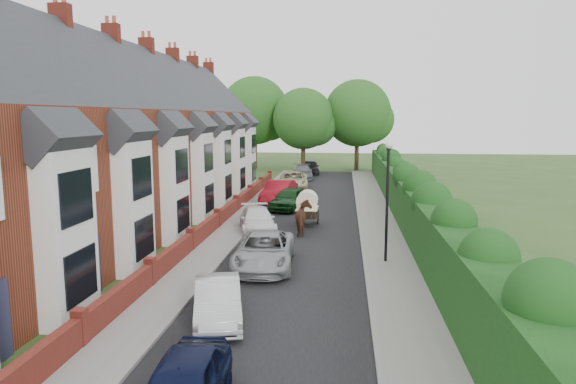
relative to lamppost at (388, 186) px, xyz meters
name	(u,v)px	position (x,y,z in m)	size (l,w,h in m)	color
ground	(297,293)	(-3.40, -4.00, -3.30)	(140.00, 140.00, 0.00)	#2D4C1E
road	(306,226)	(-3.90, 7.00, -3.29)	(6.00, 58.00, 0.02)	black
pavement_hedge_side	(379,227)	(0.20, 7.00, -3.24)	(2.20, 58.00, 0.12)	gray
pavement_house_side	(239,224)	(-7.75, 7.00, -3.24)	(1.70, 58.00, 0.12)	gray
kerb_hedge_side	(360,227)	(-0.85, 7.00, -3.23)	(0.18, 58.00, 0.13)	gray
kerb_house_side	(253,224)	(-6.95, 7.00, -3.23)	(0.18, 58.00, 0.13)	gray
hedge	(413,200)	(2.00, 7.00, -1.70)	(2.10, 58.00, 2.85)	#153E13
terrace_row	(119,147)	(-14.27, 5.98, 1.18)	(9.05, 40.50, 11.50)	brown
garden_wall_row	(218,220)	(-8.75, 6.00, -2.84)	(0.35, 40.35, 1.10)	maroon
lamppost	(388,186)	(0.00, 0.00, 0.00)	(0.32, 0.32, 5.16)	black
tree_far_left	(306,120)	(-6.05, 36.08, 2.41)	(7.14, 6.80, 9.29)	#332316
tree_far_right	(361,115)	(-0.01, 38.08, 3.02)	(7.98, 7.60, 10.31)	#332316
tree_far_back	(258,112)	(-11.99, 39.08, 3.32)	(8.40, 8.00, 10.82)	#332316
car_silver_a	(218,300)	(-5.55, -6.74, -2.66)	(1.35, 3.87, 1.27)	silver
car_silver_b	(264,251)	(-5.01, -1.07, -2.60)	(2.32, 5.04, 1.40)	#9A9DA1
car_white	(257,220)	(-6.40, 5.39, -2.66)	(1.79, 4.40, 1.28)	white
car_green	(290,199)	(-5.37, 12.20, -2.56)	(1.74, 4.32, 1.47)	#103715
car_red	(279,192)	(-6.40, 14.66, -2.49)	(1.70, 4.88, 1.61)	maroon
car_beige	(293,180)	(-6.12, 22.01, -2.56)	(2.43, 5.27, 1.46)	#C8C090
car_grey	(302,172)	(-5.90, 29.00, -2.61)	(1.92, 4.72, 1.37)	slate
car_black	(311,167)	(-5.37, 33.64, -2.55)	(1.76, 4.38, 1.49)	black
horse	(304,218)	(-3.85, 5.02, -2.42)	(0.94, 2.07, 1.75)	#57301F
horse_cart	(307,206)	(-3.85, 7.25, -2.14)	(1.26, 2.79, 2.01)	black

